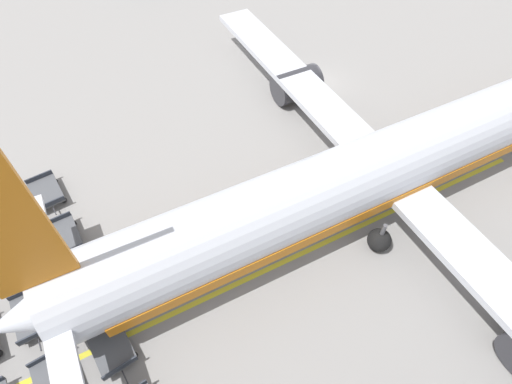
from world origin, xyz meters
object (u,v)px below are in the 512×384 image
at_px(baggage_dolly_row_far_col_b, 64,238).
at_px(baggage_dolly_row_far_col_a, 46,193).
at_px(airplane, 406,158).
at_px(baggage_dolly_row_mid_b_col_c, 32,315).
at_px(baggage_dolly_row_far_col_d, 111,346).
at_px(baggage_dolly_row_far_col_c, 86,284).
at_px(baggage_dolly_row_mid_b_col_b, 19,258).
at_px(baggage_dolly_row_mid_b_col_a, 3,213).
at_px(baggage_dolly_row_mid_b_col_d, 56,383).

bearing_deg(baggage_dolly_row_far_col_b, baggage_dolly_row_far_col_a, 179.01).
bearing_deg(airplane, baggage_dolly_row_mid_b_col_c, -100.38).
bearing_deg(baggage_dolly_row_far_col_d, baggage_dolly_row_far_col_c, 179.10).
height_order(airplane, baggage_dolly_row_mid_b_col_c, airplane).
height_order(baggage_dolly_row_mid_b_col_b, baggage_dolly_row_mid_b_col_c, same).
bearing_deg(baggage_dolly_row_mid_b_col_c, airplane, 79.62).
xyz_separation_m(baggage_dolly_row_mid_b_col_a, baggage_dolly_row_far_col_c, (7.41, 2.69, 0.00)).
height_order(baggage_dolly_row_mid_b_col_a, baggage_dolly_row_far_col_b, same).
distance_m(baggage_dolly_row_mid_b_col_b, baggage_dolly_row_far_col_a, 4.72).
xyz_separation_m(baggage_dolly_row_mid_b_col_b, baggage_dolly_row_far_col_b, (0.03, 2.50, 0.00)).
bearing_deg(baggage_dolly_row_mid_b_col_c, baggage_dolly_row_far_col_b, 144.33).
relative_size(airplane, baggage_dolly_row_mid_b_col_a, 13.57).
bearing_deg(baggage_dolly_row_mid_b_col_b, baggage_dolly_row_far_col_c, 35.97).
bearing_deg(baggage_dolly_row_mid_b_col_d, baggage_dolly_row_mid_b_col_c, -178.69).
height_order(airplane, baggage_dolly_row_far_col_b, airplane).
relative_size(baggage_dolly_row_far_col_a, baggage_dolly_row_far_col_d, 1.00).
bearing_deg(airplane, baggage_dolly_row_mid_b_col_b, -109.88).
height_order(baggage_dolly_row_mid_b_col_d, baggage_dolly_row_far_col_d, same).
xyz_separation_m(airplane, baggage_dolly_row_far_col_d, (-0.27, -18.85, -2.52)).
height_order(baggage_dolly_row_mid_b_col_c, baggage_dolly_row_far_col_c, same).
distance_m(baggage_dolly_row_mid_b_col_c, baggage_dolly_row_far_col_d, 4.60).
bearing_deg(baggage_dolly_row_far_col_b, airplane, 67.81).
relative_size(airplane, baggage_dolly_row_far_col_c, 13.74).
relative_size(baggage_dolly_row_far_col_c, baggage_dolly_row_far_col_d, 0.99).
relative_size(baggage_dolly_row_mid_b_col_d, baggage_dolly_row_far_col_a, 1.00).
distance_m(baggage_dolly_row_mid_b_col_d, baggage_dolly_row_far_col_b, 8.09).
xyz_separation_m(baggage_dolly_row_far_col_a, baggage_dolly_row_far_col_d, (11.43, -0.01, 0.00)).
relative_size(baggage_dolly_row_mid_b_col_a, baggage_dolly_row_mid_b_col_d, 1.01).
xyz_separation_m(baggage_dolly_row_mid_b_col_c, baggage_dolly_row_far_col_a, (-7.74, 2.77, 0.00)).
distance_m(baggage_dolly_row_mid_b_col_a, baggage_dolly_row_mid_b_col_c, 7.58).
relative_size(baggage_dolly_row_mid_b_col_b, baggage_dolly_row_far_col_d, 1.00).
height_order(baggage_dolly_row_far_col_a, baggage_dolly_row_far_col_b, same).
bearing_deg(airplane, baggage_dolly_row_far_col_b, -112.19).
distance_m(airplane, baggage_dolly_row_mid_b_col_d, 21.67).
height_order(baggage_dolly_row_mid_b_col_b, baggage_dolly_row_far_col_a, same).
bearing_deg(airplane, baggage_dolly_row_far_col_a, -121.83).
bearing_deg(baggage_dolly_row_mid_b_col_a, baggage_dolly_row_mid_b_col_d, -0.21).
relative_size(airplane, baggage_dolly_row_mid_b_col_b, 13.65).
distance_m(airplane, baggage_dolly_row_far_col_b, 20.58).
bearing_deg(baggage_dolly_row_mid_b_col_b, baggage_dolly_row_mid_b_col_d, -0.78).
bearing_deg(baggage_dolly_row_mid_b_col_a, baggage_dolly_row_mid_b_col_b, 0.93).
xyz_separation_m(baggage_dolly_row_mid_b_col_b, baggage_dolly_row_far_col_a, (-3.96, 2.57, 0.00)).
xyz_separation_m(airplane, baggage_dolly_row_mid_b_col_d, (-0.05, -21.52, -2.52)).
height_order(airplane, baggage_dolly_row_mid_b_col_d, airplane).
bearing_deg(baggage_dolly_row_mid_b_col_a, baggage_dolly_row_far_col_c, 19.93).
distance_m(baggage_dolly_row_mid_b_col_a, baggage_dolly_row_mid_b_col_b, 3.79).
bearing_deg(baggage_dolly_row_mid_b_col_c, baggage_dolly_row_mid_b_col_a, 179.00).
distance_m(baggage_dolly_row_mid_b_col_c, baggage_dolly_row_far_col_a, 8.22).
height_order(baggage_dolly_row_mid_b_col_a, baggage_dolly_row_mid_b_col_b, same).
bearing_deg(baggage_dolly_row_mid_b_col_c, baggage_dolly_row_mid_b_col_b, 177.07).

